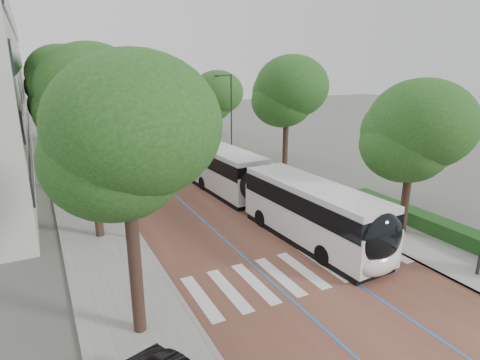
# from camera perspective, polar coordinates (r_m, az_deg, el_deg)

# --- Properties ---
(ground) EXTENTS (160.00, 160.00, 0.00)m
(ground) POSITION_cam_1_polar(r_m,az_deg,el_deg) (18.30, 10.21, -14.01)
(ground) COLOR #51544C
(ground) RESTS_ON ground
(road) EXTENTS (11.00, 140.00, 0.02)m
(road) POSITION_cam_1_polar(r_m,az_deg,el_deg) (54.08, -16.28, 6.00)
(road) COLOR brown
(road) RESTS_ON ground
(sidewalk_left) EXTENTS (4.00, 140.00, 0.12)m
(sidewalk_left) POSITION_cam_1_polar(r_m,az_deg,el_deg) (53.22, -24.23, 5.10)
(sidewalk_left) COLOR gray
(sidewalk_left) RESTS_ON ground
(sidewalk_right) EXTENTS (4.00, 140.00, 0.12)m
(sidewalk_right) POSITION_cam_1_polar(r_m,az_deg,el_deg) (55.93, -8.70, 6.85)
(sidewalk_right) COLOR gray
(sidewalk_right) RESTS_ON ground
(kerb_left) EXTENTS (0.20, 140.00, 0.14)m
(kerb_left) POSITION_cam_1_polar(r_m,az_deg,el_deg) (53.33, -22.19, 5.36)
(kerb_left) COLOR gray
(kerb_left) RESTS_ON ground
(kerb_right) EXTENTS (0.20, 140.00, 0.14)m
(kerb_right) POSITION_cam_1_polar(r_m,az_deg,el_deg) (55.37, -10.57, 6.66)
(kerb_right) COLOR gray
(kerb_right) RESTS_ON ground
(zebra_crossing) EXTENTS (10.55, 3.60, 0.01)m
(zebra_crossing) POSITION_cam_1_polar(r_m,az_deg,el_deg) (19.08, 8.86, -12.50)
(zebra_crossing) COLOR silver
(zebra_crossing) RESTS_ON ground
(lane_line_left) EXTENTS (0.12, 126.00, 0.01)m
(lane_line_left) POSITION_cam_1_polar(r_m,az_deg,el_deg) (53.81, -17.95, 5.82)
(lane_line_left) COLOR #2365B2
(lane_line_left) RESTS_ON road
(lane_line_right) EXTENTS (0.12, 126.00, 0.01)m
(lane_line_right) POSITION_cam_1_polar(r_m,az_deg,el_deg) (54.39, -14.62, 6.20)
(lane_line_right) COLOR #2365B2
(lane_line_right) RESTS_ON road
(hedge) EXTENTS (1.20, 14.00, 0.80)m
(hedge) POSITION_cam_1_polar(r_m,az_deg,el_deg) (24.25, 27.83, -6.54)
(hedge) COLOR #193C15
(hedge) RESTS_ON sidewalk_right
(streetlight_far) EXTENTS (1.82, 0.20, 8.00)m
(streetlight_far) POSITION_cam_1_polar(r_m,az_deg,el_deg) (38.37, -1.49, 9.88)
(streetlight_far) COLOR #2A2A2C
(streetlight_far) RESTS_ON sidewalk_right
(lamp_post_left) EXTENTS (0.14, 0.14, 8.00)m
(lamp_post_left) POSITION_cam_1_polar(r_m,az_deg,el_deg) (21.33, -16.14, 2.01)
(lamp_post_left) COLOR #2A2A2C
(lamp_post_left) RESTS_ON sidewalk_left
(trees_left) EXTENTS (6.20, 60.76, 10.16)m
(trees_left) POSITION_cam_1_polar(r_m,az_deg,el_deg) (39.84, -24.21, 11.99)
(trees_left) COLOR black
(trees_left) RESTS_ON ground
(trees_right) EXTENTS (5.65, 47.49, 9.20)m
(trees_right) POSITION_cam_1_polar(r_m,az_deg,el_deg) (38.26, 0.35, 11.36)
(trees_right) COLOR black
(trees_right) RESTS_ON ground
(lead_bus) EXTENTS (3.41, 18.50, 3.20)m
(lead_bus) POSITION_cam_1_polar(r_m,az_deg,el_deg) (24.18, 4.39, -1.85)
(lead_bus) COLOR black
(lead_bus) RESTS_ON ground
(bus_queued_0) EXTENTS (3.15, 12.51, 3.20)m
(bus_queued_0) POSITION_cam_1_polar(r_m,az_deg,el_deg) (38.60, -7.55, 4.98)
(bus_queued_0) COLOR silver
(bus_queued_0) RESTS_ON ground
(bus_queued_1) EXTENTS (2.63, 12.42, 3.20)m
(bus_queued_1) POSITION_cam_1_polar(r_m,az_deg,el_deg) (50.54, -12.67, 7.42)
(bus_queued_1) COLOR silver
(bus_queued_1) RESTS_ON ground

